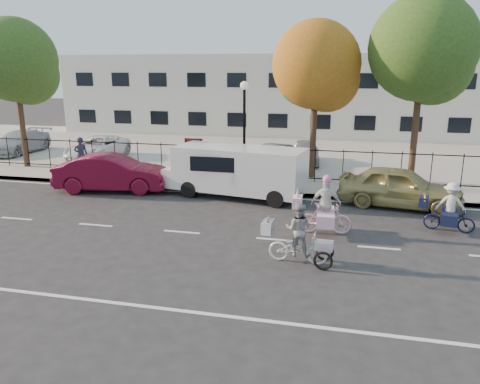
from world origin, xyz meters
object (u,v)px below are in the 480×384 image
(gold_sedan, at_px, (400,187))
(lot_car_d, at_px, (305,152))
(zebra_trike, at_px, (298,240))
(lot_car_a, at_px, (19,142))
(unicorn_bike, at_px, (324,212))
(bull_bike, at_px, (449,212))
(lot_car_c, at_px, (273,157))
(red_sedan, at_px, (112,173))
(white_van, at_px, (237,170))
(lamppost, at_px, (244,114))
(pedestrian, at_px, (81,155))
(lot_car_b, at_px, (98,147))

(gold_sedan, distance_m, lot_car_d, 7.99)
(zebra_trike, bearing_deg, lot_car_a, 59.63)
(unicorn_bike, height_order, bull_bike, unicorn_bike)
(bull_bike, bearing_deg, lot_car_c, 53.75)
(zebra_trike, relative_size, red_sedan, 0.41)
(gold_sedan, bearing_deg, white_van, 100.26)
(lamppost, xyz_separation_m, lot_car_d, (2.30, 4.54, -2.35))
(lot_car_a, xyz_separation_m, lot_car_d, (16.77, 0.75, -0.05))
(unicorn_bike, bearing_deg, lot_car_a, 58.87)
(pedestrian, bearing_deg, bull_bike, 133.70)
(red_sedan, height_order, lot_car_c, red_sedan)
(unicorn_bike, height_order, lot_car_c, unicorn_bike)
(pedestrian, bearing_deg, lamppost, 152.21)
(lamppost, distance_m, zebra_trike, 9.31)
(unicorn_bike, distance_m, lot_car_d, 10.55)
(lamppost, height_order, lot_car_a, lamppost)
(zebra_trike, distance_m, lot_car_b, 16.88)
(zebra_trike, relative_size, bull_bike, 1.09)
(white_van, xyz_separation_m, lot_car_d, (2.08, 6.84, -0.35))
(red_sedan, relative_size, lot_car_c, 1.30)
(unicorn_bike, height_order, lot_car_a, unicorn_bike)
(lot_car_b, relative_size, lot_car_c, 1.26)
(zebra_trike, relative_size, lot_car_d, 0.54)
(white_van, relative_size, lot_car_c, 1.64)
(unicorn_bike, xyz_separation_m, red_sedan, (-8.95, 3.34, 0.07))
(pedestrian, bearing_deg, white_van, 136.06)
(red_sedan, bearing_deg, unicorn_bike, -120.30)
(lamppost, bearing_deg, white_van, -84.77)
(zebra_trike, relative_size, lot_car_b, 0.42)
(lot_car_b, bearing_deg, lot_car_c, -2.06)
(red_sedan, relative_size, lot_car_b, 1.03)
(unicorn_bike, height_order, lot_car_d, unicorn_bike)
(zebra_trike, distance_m, lot_car_d, 12.92)
(lamppost, xyz_separation_m, gold_sedan, (6.42, -2.30, -2.36))
(bull_bike, height_order, white_van, white_van)
(lot_car_a, relative_size, lot_car_b, 0.99)
(unicorn_bike, distance_m, bull_bike, 3.97)
(bull_bike, relative_size, white_van, 0.30)
(zebra_trike, height_order, bull_bike, zebra_trike)
(gold_sedan, bearing_deg, zebra_trike, 163.12)
(lamppost, distance_m, pedestrian, 8.14)
(pedestrian, xyz_separation_m, lot_car_c, (8.69, 3.08, -0.28))
(red_sedan, distance_m, lot_car_a, 11.33)
(lamppost, height_order, unicorn_bike, lamppost)
(lot_car_b, bearing_deg, lot_car_d, 7.51)
(zebra_trike, distance_m, unicorn_bike, 2.50)
(bull_bike, xyz_separation_m, lot_car_a, (-22.15, 8.57, 0.17))
(white_van, distance_m, pedestrian, 8.30)
(lamppost, bearing_deg, lot_car_b, 160.57)
(red_sedan, relative_size, lot_car_d, 1.31)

